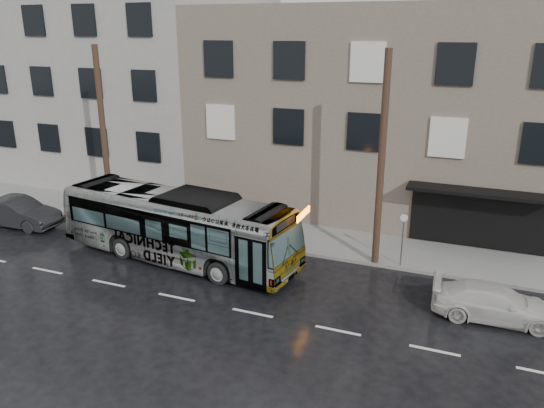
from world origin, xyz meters
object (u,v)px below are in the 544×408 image
(bus, at_px, (177,226))
(dark_sedan, at_px, (18,212))
(white_sedan, at_px, (495,303))
(utility_pole_rear, at_px, (104,137))
(sign_post, at_px, (402,240))
(utility_pole_front, at_px, (381,162))

(bus, relative_size, dark_sedan, 2.47)
(white_sedan, bearing_deg, utility_pole_rear, 78.43)
(sign_post, xyz_separation_m, white_sedan, (3.74, -2.96, -0.72))
(utility_pole_front, height_order, sign_post, utility_pole_front)
(utility_pole_rear, bearing_deg, utility_pole_front, 0.00)
(white_sedan, bearing_deg, sign_post, 49.01)
(sign_post, height_order, white_sedan, sign_post)
(bus, xyz_separation_m, dark_sedan, (-9.97, 0.52, -0.83))
(bus, bearing_deg, sign_post, -66.94)
(utility_pole_rear, xyz_separation_m, dark_sedan, (-4.29, -2.11, -3.89))
(sign_post, height_order, dark_sedan, sign_post)
(sign_post, relative_size, white_sedan, 0.56)
(dark_sedan, bearing_deg, bus, -94.81)
(utility_pole_front, relative_size, dark_sedan, 1.95)
(utility_pole_rear, distance_m, sign_post, 15.46)
(utility_pole_front, distance_m, utility_pole_rear, 14.00)
(bus, bearing_deg, white_sedan, -83.97)
(utility_pole_rear, height_order, bus, utility_pole_rear)
(utility_pole_rear, relative_size, bus, 0.79)
(sign_post, relative_size, bus, 0.21)
(utility_pole_front, xyz_separation_m, dark_sedan, (-18.29, -2.11, -3.89))
(utility_pole_rear, relative_size, dark_sedan, 1.95)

